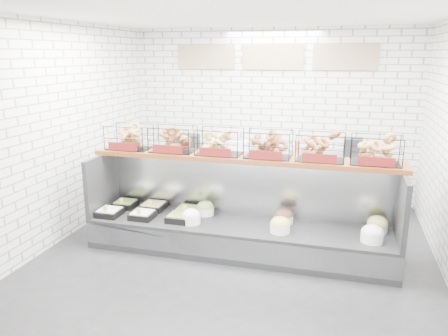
% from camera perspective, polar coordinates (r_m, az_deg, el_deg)
% --- Properties ---
extents(ground, '(5.50, 5.50, 0.00)m').
position_cam_1_polar(ground, '(5.69, 1.21, -11.99)').
color(ground, black).
rests_on(ground, ground).
extents(room_shell, '(5.02, 5.51, 3.01)m').
position_cam_1_polar(room_shell, '(5.69, 2.82, 9.67)').
color(room_shell, silver).
rests_on(room_shell, ground).
extents(display_case, '(4.00, 0.90, 1.20)m').
position_cam_1_polar(display_case, '(5.86, 2.00, -7.66)').
color(display_case, black).
rests_on(display_case, ground).
extents(bagel_shelf, '(4.10, 0.50, 0.40)m').
position_cam_1_polar(bagel_shelf, '(5.71, 2.57, 2.97)').
color(bagel_shelf, '#502511').
rests_on(bagel_shelf, display_case).
extents(prep_counter, '(4.00, 0.60, 1.20)m').
position_cam_1_polar(prep_counter, '(7.75, 5.57, -0.99)').
color(prep_counter, '#93969B').
rests_on(prep_counter, ground).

